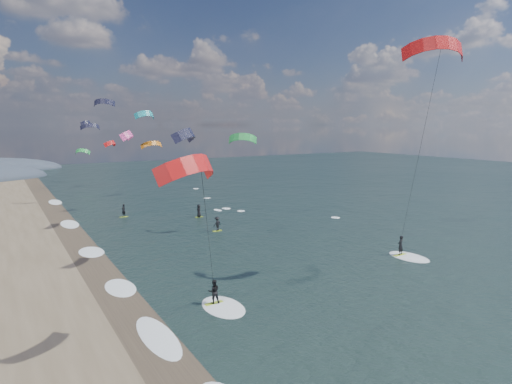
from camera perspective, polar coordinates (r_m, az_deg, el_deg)
ground at (r=28.30m, az=15.28°, el=-17.31°), size 260.00×260.00×0.00m
wet_sand_strip at (r=30.58m, az=-16.42°, el=-15.29°), size 3.00×240.00×0.00m
kitesurfer_near_a at (r=36.39m, az=22.67°, el=12.47°), size 8.07×9.28×19.20m
kitesurfer_near_b at (r=24.11m, az=-6.47°, el=-3.14°), size 7.13×8.89×11.72m
far_kitesurfers at (r=54.99m, az=-8.64°, el=-3.23°), size 9.78×14.47×1.80m
bg_kite_field at (r=73.35m, az=-17.18°, el=7.72°), size 12.74×72.86×10.21m
shoreline_surf at (r=35.12m, az=-16.57°, el=-12.07°), size 2.40×79.40×0.11m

